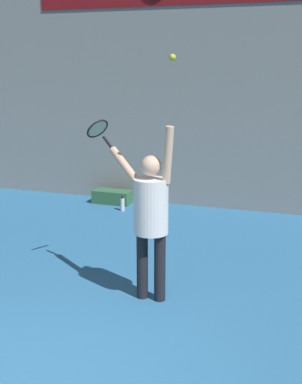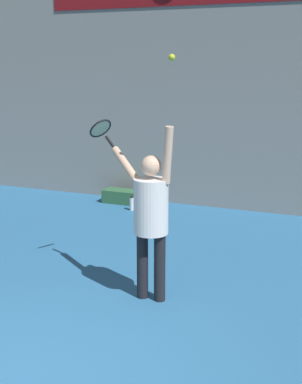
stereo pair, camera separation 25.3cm
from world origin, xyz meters
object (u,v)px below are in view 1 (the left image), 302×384
Objects in this scene: tennis_player at (151,212)px; water_bottle at (122,204)px; tennis_ball at (172,57)px; equipment_bag at (112,197)px; tennis_racket at (98,130)px.

water_bottle is (-1.79, 3.37, -0.91)m from tennis_player.
tennis_ball reaches higher than water_bottle.
equipment_bag is (-2.18, 3.80, -0.91)m from tennis_player.
tennis_ball is 4.78m from water_bottle.
tennis_player is at bearing -62.08° from water_bottle.
equipment_bag is at bearing 132.43° from water_bottle.
water_bottle is at bearing 108.10° from tennis_racket.
tennis_racket is (-0.83, 0.45, 0.82)m from tennis_player.
tennis_ball is 5.27m from equipment_bag.
tennis_ball is (0.27, -0.09, 1.65)m from tennis_player.
equipment_bag is (-0.39, 0.43, 0.00)m from water_bottle.
water_bottle is (-2.05, 3.46, -2.57)m from tennis_ball.
equipment_bag is (-1.35, 3.35, -1.73)m from tennis_racket.
tennis_ball is at bearing -59.32° from water_bottle.
water_bottle is at bearing 117.92° from tennis_player.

